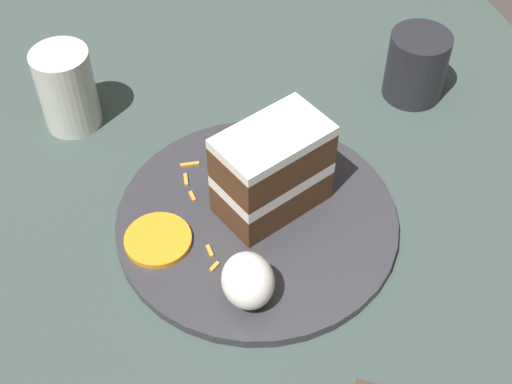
{
  "coord_description": "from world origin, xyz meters",
  "views": [
    {
      "loc": [
        0.46,
        -0.14,
        0.63
      ],
      "look_at": [
        -0.0,
        0.01,
        0.08
      ],
      "focal_mm": 50.0,
      "sensor_mm": 36.0,
      "label": 1
    }
  ],
  "objects_px": {
    "cake_slice": "(272,170)",
    "orange_garnish": "(157,238)",
    "coffee_mug": "(417,63)",
    "drinking_glass": "(68,94)",
    "plate": "(256,218)",
    "cream_dollop": "(248,281)"
  },
  "relations": [
    {
      "from": "cream_dollop",
      "to": "drinking_glass",
      "type": "height_order",
      "value": "drinking_glass"
    },
    {
      "from": "cream_dollop",
      "to": "plate",
      "type": "bearing_deg",
      "value": 157.61
    },
    {
      "from": "cake_slice",
      "to": "drinking_glass",
      "type": "bearing_deg",
      "value": -159.22
    },
    {
      "from": "coffee_mug",
      "to": "drinking_glass",
      "type": "bearing_deg",
      "value": -100.98
    },
    {
      "from": "drinking_glass",
      "to": "coffee_mug",
      "type": "relative_size",
      "value": 1.17
    },
    {
      "from": "orange_garnish",
      "to": "drinking_glass",
      "type": "bearing_deg",
      "value": -166.19
    },
    {
      "from": "cake_slice",
      "to": "drinking_glass",
      "type": "xyz_separation_m",
      "value": [
        -0.21,
        -0.18,
        -0.02
      ]
    },
    {
      "from": "plate",
      "to": "drinking_glass",
      "type": "distance_m",
      "value": 0.28
    },
    {
      "from": "plate",
      "to": "drinking_glass",
      "type": "bearing_deg",
      "value": -143.78
    },
    {
      "from": "cream_dollop",
      "to": "drinking_glass",
      "type": "bearing_deg",
      "value": -158.94
    },
    {
      "from": "cake_slice",
      "to": "orange_garnish",
      "type": "height_order",
      "value": "cake_slice"
    },
    {
      "from": "drinking_glass",
      "to": "plate",
      "type": "bearing_deg",
      "value": 36.22
    },
    {
      "from": "plate",
      "to": "cake_slice",
      "type": "height_order",
      "value": "cake_slice"
    },
    {
      "from": "cake_slice",
      "to": "coffee_mug",
      "type": "relative_size",
      "value": 1.5
    },
    {
      "from": "plate",
      "to": "drinking_glass",
      "type": "height_order",
      "value": "drinking_glass"
    },
    {
      "from": "drinking_glass",
      "to": "coffee_mug",
      "type": "bearing_deg",
      "value": 79.02
    },
    {
      "from": "cream_dollop",
      "to": "coffee_mug",
      "type": "distance_m",
      "value": 0.38
    },
    {
      "from": "cake_slice",
      "to": "coffee_mug",
      "type": "height_order",
      "value": "cake_slice"
    },
    {
      "from": "cream_dollop",
      "to": "coffee_mug",
      "type": "relative_size",
      "value": 0.64
    },
    {
      "from": "orange_garnish",
      "to": "plate",
      "type": "bearing_deg",
      "value": 90.19
    },
    {
      "from": "plate",
      "to": "cream_dollop",
      "type": "relative_size",
      "value": 5.38
    },
    {
      "from": "cream_dollop",
      "to": "coffee_mug",
      "type": "xyz_separation_m",
      "value": [
        -0.24,
        0.3,
        0.01
      ]
    }
  ]
}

